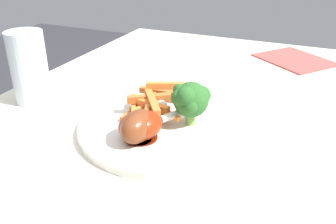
{
  "coord_description": "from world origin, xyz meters",
  "views": [
    {
      "loc": [
        0.55,
        0.25,
        1.04
      ],
      "look_at": [
        0.05,
        0.03,
        0.77
      ],
      "focal_mm": 39.72,
      "sensor_mm": 36.0,
      "label": 1
    }
  ],
  "objects_px": {
    "broccoli_floret_front": "(190,99)",
    "chicken_drumstick_far": "(143,125)",
    "carrot_fries_pile": "(152,101)",
    "chicken_drumstick_near": "(140,125)",
    "dinner_plate": "(168,126)",
    "dining_table": "(165,169)",
    "water_glass": "(29,67)"
  },
  "relations": [
    {
      "from": "broccoli_floret_front",
      "to": "chicken_drumstick_far",
      "type": "height_order",
      "value": "broccoli_floret_front"
    },
    {
      "from": "carrot_fries_pile",
      "to": "chicken_drumstick_near",
      "type": "bearing_deg",
      "value": 14.08
    },
    {
      "from": "dinner_plate",
      "to": "carrot_fries_pile",
      "type": "height_order",
      "value": "carrot_fries_pile"
    },
    {
      "from": "broccoli_floret_front",
      "to": "chicken_drumstick_near",
      "type": "relative_size",
      "value": 0.56
    },
    {
      "from": "dining_table",
      "to": "chicken_drumstick_far",
      "type": "bearing_deg",
      "value": 7.07
    },
    {
      "from": "dining_table",
      "to": "chicken_drumstick_far",
      "type": "distance_m",
      "value": 0.19
    },
    {
      "from": "carrot_fries_pile",
      "to": "chicken_drumstick_near",
      "type": "height_order",
      "value": "same"
    },
    {
      "from": "dinner_plate",
      "to": "chicken_drumstick_far",
      "type": "xyz_separation_m",
      "value": [
        0.06,
        -0.02,
        0.03
      ]
    },
    {
      "from": "chicken_drumstick_near",
      "to": "dining_table",
      "type": "bearing_deg",
      "value": -174.62
    },
    {
      "from": "broccoli_floret_front",
      "to": "water_glass",
      "type": "bearing_deg",
      "value": -88.81
    },
    {
      "from": "chicken_drumstick_far",
      "to": "broccoli_floret_front",
      "type": "bearing_deg",
      "value": 143.01
    },
    {
      "from": "broccoli_floret_front",
      "to": "chicken_drumstick_near",
      "type": "xyz_separation_m",
      "value": [
        0.07,
        -0.05,
        -0.02
      ]
    },
    {
      "from": "dinner_plate",
      "to": "carrot_fries_pile",
      "type": "xyz_separation_m",
      "value": [
        -0.03,
        -0.04,
        0.03
      ]
    },
    {
      "from": "chicken_drumstick_near",
      "to": "water_glass",
      "type": "height_order",
      "value": "water_glass"
    },
    {
      "from": "dining_table",
      "to": "chicken_drumstick_far",
      "type": "relative_size",
      "value": 8.85
    },
    {
      "from": "dinner_plate",
      "to": "broccoli_floret_front",
      "type": "distance_m",
      "value": 0.06
    },
    {
      "from": "dining_table",
      "to": "dinner_plate",
      "type": "bearing_deg",
      "value": 28.8
    },
    {
      "from": "dinner_plate",
      "to": "chicken_drumstick_far",
      "type": "height_order",
      "value": "chicken_drumstick_far"
    },
    {
      "from": "broccoli_floret_front",
      "to": "carrot_fries_pile",
      "type": "height_order",
      "value": "broccoli_floret_front"
    },
    {
      "from": "dinner_plate",
      "to": "chicken_drumstick_near",
      "type": "height_order",
      "value": "chicken_drumstick_near"
    },
    {
      "from": "broccoli_floret_front",
      "to": "water_glass",
      "type": "relative_size",
      "value": 0.53
    },
    {
      "from": "broccoli_floret_front",
      "to": "chicken_drumstick_far",
      "type": "relative_size",
      "value": 0.59
    },
    {
      "from": "chicken_drumstick_far",
      "to": "chicken_drumstick_near",
      "type": "bearing_deg",
      "value": -29.73
    },
    {
      "from": "dinner_plate",
      "to": "chicken_drumstick_near",
      "type": "xyz_separation_m",
      "value": [
        0.06,
        -0.02,
        0.03
      ]
    },
    {
      "from": "dining_table",
      "to": "dinner_plate",
      "type": "xyz_separation_m",
      "value": [
        0.05,
        0.03,
        0.13
      ]
    },
    {
      "from": "dining_table",
      "to": "broccoli_floret_front",
      "type": "relative_size",
      "value": 15.09
    },
    {
      "from": "dinner_plate",
      "to": "dining_table",
      "type": "bearing_deg",
      "value": -151.2
    },
    {
      "from": "dining_table",
      "to": "carrot_fries_pile",
      "type": "distance_m",
      "value": 0.16
    },
    {
      "from": "chicken_drumstick_near",
      "to": "water_glass",
      "type": "bearing_deg",
      "value": -103.92
    },
    {
      "from": "dining_table",
      "to": "chicken_drumstick_near",
      "type": "xyz_separation_m",
      "value": [
        0.12,
        0.01,
        0.16
      ]
    },
    {
      "from": "chicken_drumstick_far",
      "to": "dining_table",
      "type": "bearing_deg",
      "value": -172.93
    },
    {
      "from": "carrot_fries_pile",
      "to": "broccoli_floret_front",
      "type": "bearing_deg",
      "value": 77.18
    }
  ]
}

